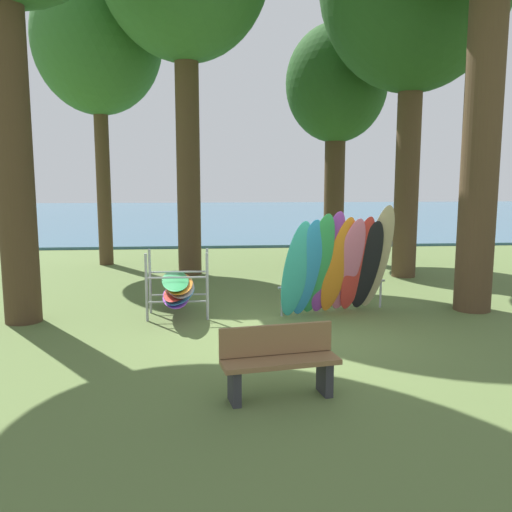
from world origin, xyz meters
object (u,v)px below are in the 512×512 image
Objects in this scene: board_storage_rack at (179,288)px; park_bench at (279,360)px; tree_far_left_back at (98,42)px; leaning_board_pile at (338,266)px; tree_mid_behind at (336,89)px.

board_storage_rack reaches higher than park_bench.
tree_far_left_back is 12.59m from park_bench.
leaning_board_pile reaches higher than park_bench.
tree_mid_behind reaches higher than board_storage_rack.
tree_far_left_back reaches higher than board_storage_rack.
park_bench is at bearing -113.27° from leaning_board_pile.
park_bench is (-3.14, -10.81, -4.89)m from tree_mid_behind.
tree_mid_behind is 3.43× the size of board_storage_rack.
tree_far_left_back is (-7.09, -0.48, 1.12)m from tree_mid_behind.
tree_mid_behind is 7.19m from tree_far_left_back.
board_storage_rack is at bearing -68.42° from tree_far_left_back.
leaning_board_pile is 1.62× the size of park_bench.
tree_mid_behind is at bearing 77.69° from leaning_board_pile.
park_bench is (-1.58, -3.67, -0.51)m from leaning_board_pile.
tree_far_left_back is 9.09m from board_storage_rack.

